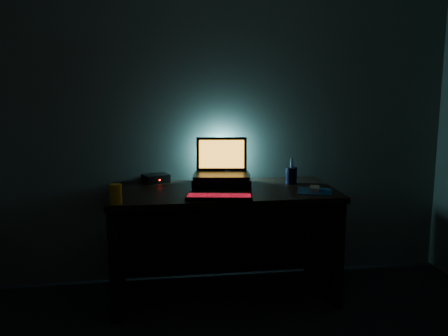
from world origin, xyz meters
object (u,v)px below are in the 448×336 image
Objects in this scene: laptop at (222,167)px; mouse at (315,189)px; juice_glass at (116,194)px; router at (156,178)px; keyboard at (219,197)px; pen_cup at (291,176)px.

mouse is at bearing -23.56° from laptop.
juice_glass is at bearing -154.87° from mouse.
router reaches higher than mouse.
keyboard is 4.18× the size of mouse.
mouse is (0.57, -0.35, -0.10)m from laptop.
keyboard is at bearing -91.61° from laptop.
mouse is 0.29m from pen_cup.
mouse is 0.86× the size of juice_glass.
laptop is 1.97× the size of router.
mouse is at bearing -46.12° from router.
mouse is 1.12m from router.
keyboard is 3.58× the size of juice_glass.
keyboard is 0.62m from juice_glass.
router is at bearing 174.80° from mouse.
pen_cup is at bearing 19.37° from juice_glass.
router is (-0.46, 0.10, -0.09)m from laptop.
juice_glass reaches higher than mouse.
laptop reaches higher than mouse.
pen_cup is (-0.08, 0.27, 0.04)m from mouse.
juice_glass is at bearing -133.91° from router.
laptop is at bearing -34.98° from router.
keyboard is 3.70× the size of pen_cup.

